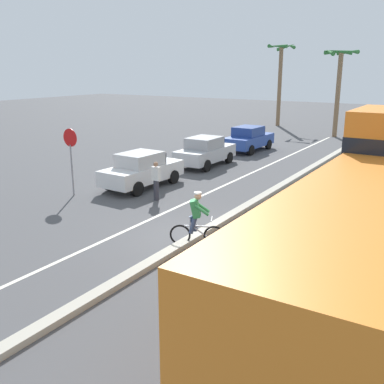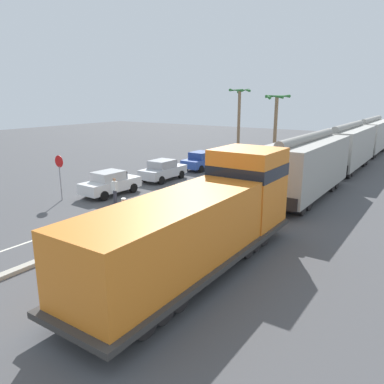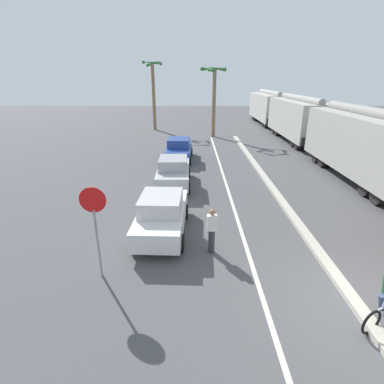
{
  "view_description": "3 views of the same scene",
  "coord_description": "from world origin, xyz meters",
  "px_view_note": "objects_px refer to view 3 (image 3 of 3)",
  "views": [
    {
      "loc": [
        7.06,
        -11.64,
        5.33
      ],
      "look_at": [
        -0.45,
        0.39,
        1.38
      ],
      "focal_mm": 42.0,
      "sensor_mm": 36.0,
      "label": 1
    },
    {
      "loc": [
        12.76,
        -13.02,
        6.47
      ],
      "look_at": [
        2.87,
        1.59,
        1.94
      ],
      "focal_mm": 35.0,
      "sensor_mm": 36.0,
      "label": 2
    },
    {
      "loc": [
        -4.35,
        -6.23,
        5.69
      ],
      "look_at": [
        -4.32,
        6.38,
        0.85
      ],
      "focal_mm": 28.0,
      "sensor_mm": 36.0,
      "label": 3
    }
  ],
  "objects_px": {
    "parked_car_white": "(161,214)",
    "parked_car_blue": "(178,149)",
    "hopper_car_lead": "(364,145)",
    "parked_car_silver": "(173,171)",
    "palm_tree_near": "(152,83)",
    "stop_sign": "(94,216)",
    "hopper_car_middle": "(297,119)",
    "palm_tree_far": "(214,86)",
    "pedestrian_by_cars": "(211,230)",
    "hopper_car_trailing": "(267,107)"
  },
  "relations": [
    {
      "from": "hopper_car_trailing",
      "to": "pedestrian_by_cars",
      "type": "height_order",
      "value": "hopper_car_trailing"
    },
    {
      "from": "hopper_car_lead",
      "to": "palm_tree_far",
      "type": "distance_m",
      "value": 16.11
    },
    {
      "from": "hopper_car_lead",
      "to": "stop_sign",
      "type": "relative_size",
      "value": 3.68
    },
    {
      "from": "hopper_car_trailing",
      "to": "pedestrian_by_cars",
      "type": "relative_size",
      "value": 6.54
    },
    {
      "from": "parked_car_white",
      "to": "palm_tree_near",
      "type": "relative_size",
      "value": 0.57
    },
    {
      "from": "parked_car_white",
      "to": "parked_car_blue",
      "type": "height_order",
      "value": "same"
    },
    {
      "from": "hopper_car_trailing",
      "to": "stop_sign",
      "type": "bearing_deg",
      "value": -111.31
    },
    {
      "from": "hopper_car_trailing",
      "to": "palm_tree_near",
      "type": "distance_m",
      "value": 15.37
    },
    {
      "from": "hopper_car_trailing",
      "to": "parked_car_white",
      "type": "height_order",
      "value": "hopper_car_trailing"
    },
    {
      "from": "parked_car_blue",
      "to": "palm_tree_near",
      "type": "distance_m",
      "value": 14.69
    },
    {
      "from": "hopper_car_middle",
      "to": "parked_car_silver",
      "type": "distance_m",
      "value": 16.75
    },
    {
      "from": "hopper_car_trailing",
      "to": "palm_tree_near",
      "type": "height_order",
      "value": "palm_tree_near"
    },
    {
      "from": "hopper_car_lead",
      "to": "hopper_car_middle",
      "type": "relative_size",
      "value": 1.0
    },
    {
      "from": "palm_tree_far",
      "to": "pedestrian_by_cars",
      "type": "distance_m",
      "value": 22.22
    },
    {
      "from": "parked_car_white",
      "to": "pedestrian_by_cars",
      "type": "distance_m",
      "value": 2.27
    },
    {
      "from": "hopper_car_lead",
      "to": "parked_car_blue",
      "type": "distance_m",
      "value": 11.79
    },
    {
      "from": "hopper_car_trailing",
      "to": "parked_car_white",
      "type": "xyz_separation_m",
      "value": [
        -11.04,
        -29.79,
        -1.26
      ]
    },
    {
      "from": "parked_car_silver",
      "to": "hopper_car_trailing",
      "type": "bearing_deg",
      "value": 65.74
    },
    {
      "from": "parked_car_blue",
      "to": "palm_tree_far",
      "type": "distance_m",
      "value": 10.69
    },
    {
      "from": "hopper_car_lead",
      "to": "parked_car_white",
      "type": "bearing_deg",
      "value": -149.19
    },
    {
      "from": "hopper_car_middle",
      "to": "parked_car_blue",
      "type": "bearing_deg",
      "value": -146.68
    },
    {
      "from": "palm_tree_near",
      "to": "palm_tree_far",
      "type": "bearing_deg",
      "value": -33.56
    },
    {
      "from": "stop_sign",
      "to": "hopper_car_middle",
      "type": "bearing_deg",
      "value": 58.74
    },
    {
      "from": "hopper_car_middle",
      "to": "parked_car_white",
      "type": "relative_size",
      "value": 2.49
    },
    {
      "from": "hopper_car_trailing",
      "to": "parked_car_silver",
      "type": "height_order",
      "value": "hopper_car_trailing"
    },
    {
      "from": "hopper_car_lead",
      "to": "hopper_car_middle",
      "type": "height_order",
      "value": "same"
    },
    {
      "from": "palm_tree_near",
      "to": "parked_car_silver",
      "type": "bearing_deg",
      "value": -80.38
    },
    {
      "from": "hopper_car_middle",
      "to": "hopper_car_trailing",
      "type": "relative_size",
      "value": 1.0
    },
    {
      "from": "parked_car_blue",
      "to": "palm_tree_far",
      "type": "height_order",
      "value": "palm_tree_far"
    },
    {
      "from": "palm_tree_near",
      "to": "hopper_car_middle",
      "type": "bearing_deg",
      "value": -24.69
    },
    {
      "from": "hopper_car_trailing",
      "to": "parked_car_silver",
      "type": "relative_size",
      "value": 2.52
    },
    {
      "from": "parked_car_white",
      "to": "palm_tree_near",
      "type": "height_order",
      "value": "palm_tree_near"
    },
    {
      "from": "parked_car_blue",
      "to": "palm_tree_near",
      "type": "bearing_deg",
      "value": 103.75
    },
    {
      "from": "palm_tree_near",
      "to": "stop_sign",
      "type": "bearing_deg",
      "value": -86.85
    },
    {
      "from": "palm_tree_far",
      "to": "parked_car_white",
      "type": "bearing_deg",
      "value": -99.22
    },
    {
      "from": "parked_car_silver",
      "to": "pedestrian_by_cars",
      "type": "distance_m",
      "value": 7.12
    },
    {
      "from": "parked_car_silver",
      "to": "hopper_car_middle",
      "type": "bearing_deg",
      "value": 49.16
    },
    {
      "from": "hopper_car_lead",
      "to": "parked_car_silver",
      "type": "xyz_separation_m",
      "value": [
        -10.92,
        -1.04,
        -1.26
      ]
    },
    {
      "from": "parked_car_silver",
      "to": "palm_tree_near",
      "type": "relative_size",
      "value": 0.56
    },
    {
      "from": "parked_car_blue",
      "to": "stop_sign",
      "type": "height_order",
      "value": "stop_sign"
    },
    {
      "from": "hopper_car_lead",
      "to": "parked_car_silver",
      "type": "bearing_deg",
      "value": -174.58
    },
    {
      "from": "palm_tree_near",
      "to": "pedestrian_by_cars",
      "type": "bearing_deg",
      "value": -79.26
    },
    {
      "from": "hopper_car_lead",
      "to": "stop_sign",
      "type": "xyz_separation_m",
      "value": [
        -12.66,
        -9.26,
        -0.05
      ]
    },
    {
      "from": "hopper_car_middle",
      "to": "palm_tree_near",
      "type": "bearing_deg",
      "value": 155.31
    },
    {
      "from": "hopper_car_lead",
      "to": "hopper_car_trailing",
      "type": "height_order",
      "value": "same"
    },
    {
      "from": "hopper_car_middle",
      "to": "palm_tree_far",
      "type": "xyz_separation_m",
      "value": [
        -7.73,
        2.24,
        2.84
      ]
    },
    {
      "from": "stop_sign",
      "to": "parked_car_white",
      "type": "bearing_deg",
      "value": 58.81
    },
    {
      "from": "parked_car_white",
      "to": "stop_sign",
      "type": "xyz_separation_m",
      "value": [
        -1.62,
        -2.68,
        1.21
      ]
    },
    {
      "from": "parked_car_white",
      "to": "stop_sign",
      "type": "height_order",
      "value": "stop_sign"
    },
    {
      "from": "hopper_car_middle",
      "to": "pedestrian_by_cars",
      "type": "height_order",
      "value": "hopper_car_middle"
    }
  ]
}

